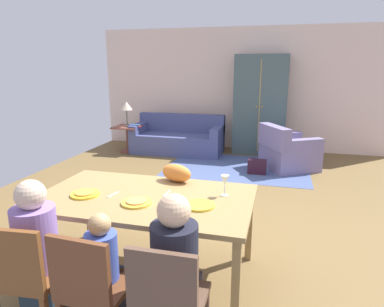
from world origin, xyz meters
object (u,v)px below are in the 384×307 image
person_man (41,257)px  cat (177,173)px  plate_near_man (85,194)px  dining_chair_woman (168,299)px  couch (178,139)px  wine_glass (225,181)px  armchair (287,152)px  table_lamp (126,107)px  book_upper (135,125)px  plate_near_child (136,203)px  dining_chair_child (91,285)px  handbag (257,167)px  armoire (260,105)px  plate_near_woman (199,205)px  book_lower (137,126)px  dining_chair_man (26,273)px  person_woman (176,279)px  person_child (106,278)px  dining_table (145,203)px

person_man → cat: person_man is taller
plate_near_man → dining_chair_woman: 1.32m
couch → wine_glass: bearing=-67.9°
wine_glass → person_man: person_man is taller
cat → armchair: 3.55m
table_lamp → book_upper: (0.19, -0.02, -0.39)m
plate_near_child → book_upper: bearing=114.3°
dining_chair_child → armchair: size_ratio=0.74×
dining_chair_woman → armchair: size_ratio=0.74×
couch → plate_near_man: bearing=-83.0°
handbag → armoire: bearing=93.3°
person_man → table_lamp: size_ratio=2.05×
plate_near_woman → handbag: plate_near_woman is taller
book_upper → handbag: book_upper is taller
armchair → book_lower: bearing=172.3°
wine_glass → plate_near_woman: bearing=-119.4°
armoire → book_lower: (-2.59, -0.67, -0.46)m
dining_chair_child → armoire: size_ratio=0.41×
plate_near_child → couch: bearing=103.0°
dining_chair_man → person_woman: 1.03m
cat → wine_glass: bearing=-8.6°
armchair → person_woman: bearing=-99.3°
plate_near_child → cat: (0.15, 0.62, 0.08)m
plate_near_woman → person_woman: person_woman is taller
couch → book_upper: couch is taller
armoire → dining_chair_woman: bearing=-91.4°
plate_near_child → person_child: size_ratio=0.27×
dining_chair_man → dining_chair_woman: size_ratio=1.00×
cat → dining_table: bearing=-90.5°
plate_near_child → armchair: bearing=72.5°
dining_chair_man → table_lamp: table_lamp is taller
wine_glass → person_child: 1.22m
couch → book_lower: bearing=-163.5°
armchair → handbag: size_ratio=3.67×
dining_chair_woman → plate_near_woman: bearing=90.1°
dining_chair_man → book_upper: dining_chair_man is taller
cat → armchair: cat is taller
dining_chair_woman → wine_glass: bearing=81.7°
person_woman → wine_glass: bearing=80.1°
dining_chair_woman → plate_near_child: bearing=125.3°
wine_glass → dining_chair_child: wine_glass is taller
table_lamp → cat: bearing=-58.5°
dining_table → armchair: armchair is taller
plate_near_woman → wine_glass: wine_glass is taller
dining_chair_man → dining_chair_child: 0.50m
dining_chair_woman → handbag: size_ratio=2.72×
plate_near_woman → handbag: bearing=86.1°
plate_near_child → person_child: (0.00, -0.55, -0.34)m
dining_table → book_lower: 4.64m
dining_table → plate_near_woman: (0.51, -0.10, 0.07)m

